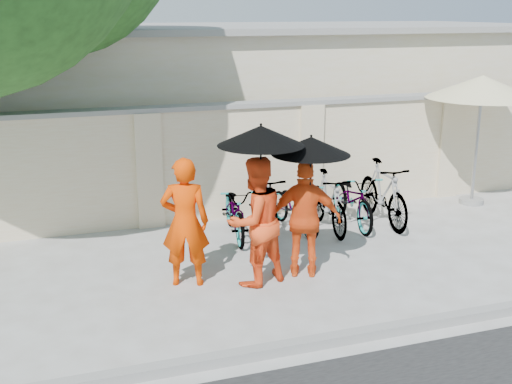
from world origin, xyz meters
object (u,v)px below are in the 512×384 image
object	(u,v)px
monk_left	(185,222)
monk_right	(306,219)
patio_umbrella	(482,88)
monk_center	(255,221)

from	to	relation	value
monk_left	monk_right	size ratio (longest dim) A/B	1.07
patio_umbrella	monk_right	bearing A→B (deg)	-153.76
monk_right	patio_umbrella	size ratio (longest dim) A/B	0.68
monk_center	patio_umbrella	xyz separation A→B (m)	(5.23, 2.24, 1.35)
monk_center	patio_umbrella	size ratio (longest dim) A/B	0.72
monk_left	patio_umbrella	xyz separation A→B (m)	(6.14, 1.96, 1.35)
monk_right	monk_center	bearing A→B (deg)	24.72
monk_left	monk_center	distance (m)	0.95
monk_center	patio_umbrella	world-z (taller)	patio_umbrella
monk_center	monk_left	bearing A→B (deg)	-35.76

